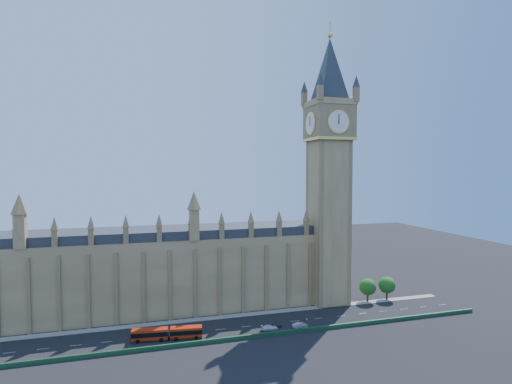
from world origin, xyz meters
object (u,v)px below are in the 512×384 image
object	(u,v)px
car_silver	(300,325)
car_white	(270,328)
red_bus	(167,333)
car_grey	(274,325)

from	to	relation	value
car_silver	car_white	xyz separation A→B (m)	(-9.36, 0.77, -0.04)
car_silver	car_white	bearing A→B (deg)	87.28
red_bus	car_grey	size ratio (longest dim) A/B	4.31
car_grey	car_silver	xyz separation A→B (m)	(7.45, -2.62, -0.02)
red_bus	car_grey	distance (m)	31.74
car_grey	car_white	distance (m)	2.66
red_bus	car_silver	bearing A→B (deg)	3.62
car_white	car_grey	bearing A→B (deg)	-42.48
red_bus	car_white	world-z (taller)	red_bus
red_bus	car_white	xyz separation A→B (m)	(29.82, -1.64, -1.02)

